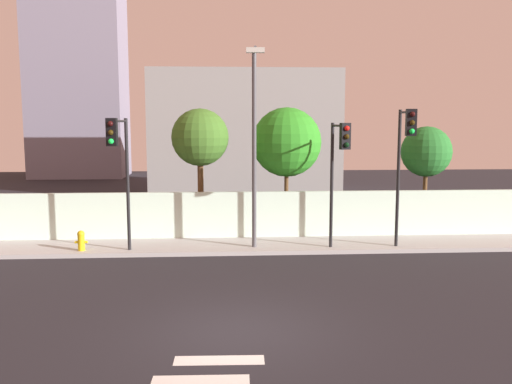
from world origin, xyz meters
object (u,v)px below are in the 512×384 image
at_px(street_lamp_curbside, 254,135).
at_px(roadside_tree_midright, 426,152).
at_px(traffic_light_right, 339,158).
at_px(roadside_tree_leftmost, 200,138).
at_px(traffic_light_center, 119,155).
at_px(roadside_tree_midleft, 287,142).
at_px(traffic_light_left, 405,148).
at_px(fire_hydrant, 81,240).

bearing_deg(street_lamp_curbside, roadside_tree_midright, 21.21).
bearing_deg(traffic_light_right, roadside_tree_leftmost, 145.78).
xyz_separation_m(traffic_light_center, roadside_tree_midright, (11.87, 3.65, -0.14)).
bearing_deg(street_lamp_curbside, roadside_tree_midleft, 62.33).
bearing_deg(traffic_light_left, traffic_light_center, -179.30).
distance_m(traffic_light_right, roadside_tree_midleft, 3.68).
relative_size(traffic_light_center, fire_hydrant, 6.45).
bearing_deg(roadside_tree_leftmost, traffic_light_right, -34.22).
bearing_deg(fire_hydrant, traffic_light_left, -3.39).
height_order(traffic_light_right, fire_hydrant, traffic_light_right).
distance_m(traffic_light_left, traffic_light_center, 9.78).
relative_size(roadside_tree_leftmost, roadside_tree_midleft, 0.99).
relative_size(roadside_tree_midleft, roadside_tree_midright, 1.17).
distance_m(roadside_tree_leftmost, roadside_tree_midleft, 3.51).
xyz_separation_m(traffic_light_center, fire_hydrant, (-1.57, 0.79, -3.04)).
relative_size(traffic_light_left, street_lamp_curbside, 0.71).
bearing_deg(roadside_tree_midleft, traffic_light_center, -148.92).
bearing_deg(traffic_light_center, roadside_tree_leftmost, 54.99).
xyz_separation_m(traffic_light_left, traffic_light_center, (-9.77, -0.12, -0.20)).
height_order(traffic_light_left, traffic_light_right, traffic_light_left).
distance_m(traffic_light_left, street_lamp_curbside, 5.26).
distance_m(traffic_light_right, roadside_tree_midright, 5.51).
bearing_deg(roadside_tree_midleft, roadside_tree_leftmost, 180.00).
distance_m(street_lamp_curbside, roadside_tree_leftmost, 3.48).
distance_m(traffic_light_right, fire_hydrant, 9.54).
distance_m(street_lamp_curbside, roadside_tree_midright, 7.86).
distance_m(traffic_light_center, street_lamp_curbside, 4.70).
bearing_deg(roadside_tree_leftmost, roadside_tree_midleft, 0.00).
height_order(roadside_tree_midleft, roadside_tree_midright, roadside_tree_midleft).
bearing_deg(roadside_tree_leftmost, fire_hydrant, -145.29).
bearing_deg(traffic_light_left, roadside_tree_midleft, 136.41).
xyz_separation_m(fire_hydrant, roadside_tree_midright, (13.44, 2.86, 2.89)).
bearing_deg(traffic_light_left, fire_hydrant, 176.61).
xyz_separation_m(traffic_light_left, roadside_tree_midleft, (-3.71, 3.53, 0.08)).
distance_m(roadside_tree_leftmost, roadside_tree_midright, 9.33).
xyz_separation_m(traffic_light_center, roadside_tree_midleft, (6.06, 3.65, 0.27)).
xyz_separation_m(traffic_light_left, fire_hydrant, (-11.35, 0.67, -3.23)).
bearing_deg(fire_hydrant, roadside_tree_midleft, 20.55).
bearing_deg(traffic_light_center, street_lamp_curbside, 10.20).
distance_m(fire_hydrant, roadside_tree_midleft, 8.80).
bearing_deg(fire_hydrant, street_lamp_curbside, 0.30).
distance_m(traffic_light_center, fire_hydrant, 3.51).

